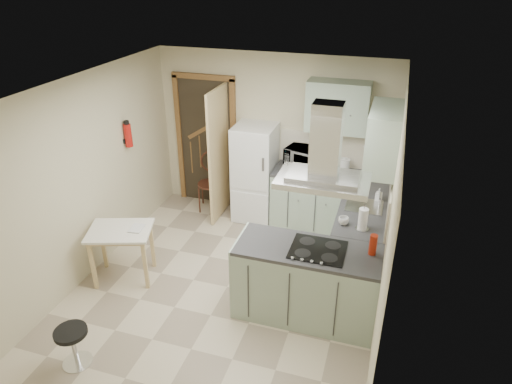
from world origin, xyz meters
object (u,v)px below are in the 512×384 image
(fridge, at_px, (255,173))
(bentwood_chair, at_px, (210,184))
(peninsula, at_px, (307,282))
(extractor_hood, at_px, (323,180))
(microwave, at_px, (306,158))
(drop_leaf_table, at_px, (123,254))
(stool, at_px, (74,347))

(fridge, xyz_separation_m, bentwood_chair, (-0.77, 0.03, -0.31))
(peninsula, bearing_deg, bentwood_chair, 134.85)
(extractor_hood, height_order, microwave, extractor_hood)
(drop_leaf_table, xyz_separation_m, microwave, (1.86, 2.06, 0.70))
(peninsula, distance_m, drop_leaf_table, 2.34)
(peninsula, relative_size, extractor_hood, 1.72)
(fridge, height_order, extractor_hood, extractor_hood)
(peninsula, relative_size, bentwood_chair, 1.78)
(bentwood_chair, bearing_deg, fridge, -16.09)
(fridge, relative_size, microwave, 2.67)
(fridge, distance_m, microwave, 0.82)
(bentwood_chair, bearing_deg, extractor_hood, -57.97)
(bentwood_chair, relative_size, microwave, 1.55)
(peninsula, xyz_separation_m, stool, (-2.05, -1.40, -0.23))
(extractor_hood, relative_size, bentwood_chair, 1.03)
(peninsula, height_order, stool, peninsula)
(peninsula, bearing_deg, drop_leaf_table, -179.74)
(fridge, bearing_deg, peninsula, -58.26)
(drop_leaf_table, relative_size, microwave, 1.35)
(fridge, relative_size, bentwood_chair, 1.72)
(stool, bearing_deg, fridge, 76.24)
(bentwood_chair, bearing_deg, microwave, -12.40)
(bentwood_chair, bearing_deg, stool, -105.19)
(drop_leaf_table, distance_m, microwave, 2.87)
(peninsula, bearing_deg, extractor_hood, 0.00)
(drop_leaf_table, bearing_deg, microwave, 29.70)
(peninsula, relative_size, stool, 3.57)
(stool, bearing_deg, peninsula, 34.23)
(fridge, relative_size, stool, 3.46)
(drop_leaf_table, height_order, stool, drop_leaf_table)
(stool, bearing_deg, bentwood_chair, 89.03)
(fridge, distance_m, bentwood_chair, 0.83)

